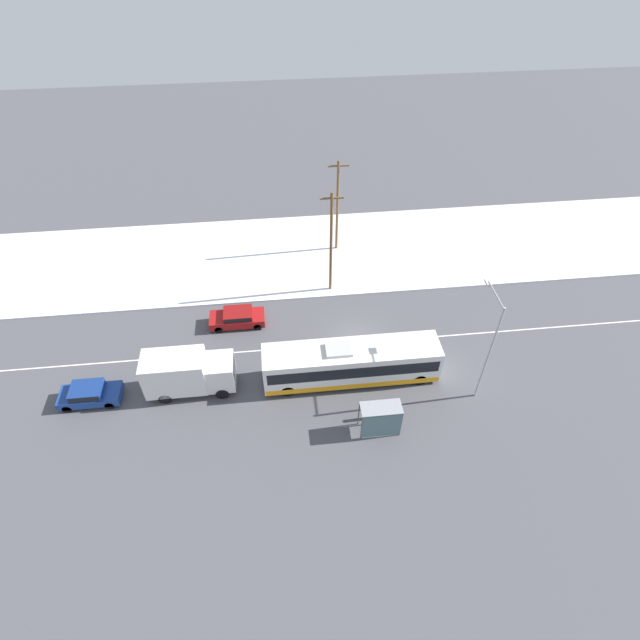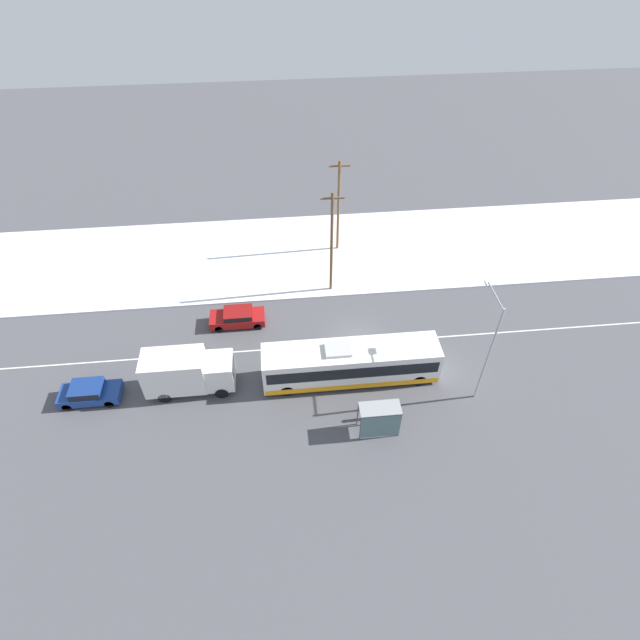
{
  "view_description": "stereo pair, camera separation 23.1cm",
  "coord_description": "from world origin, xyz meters",
  "px_view_note": "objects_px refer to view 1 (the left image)",
  "views": [
    {
      "loc": [
        -5.77,
        -26.16,
        27.97
      ],
      "look_at": [
        -2.78,
        1.4,
        1.4
      ],
      "focal_mm": 28.0,
      "sensor_mm": 36.0,
      "label": 1
    },
    {
      "loc": [
        -5.54,
        -26.18,
        27.97
      ],
      "look_at": [
        -2.78,
        1.4,
        1.4
      ],
      "focal_mm": 28.0,
      "sensor_mm": 36.0,
      "label": 2
    }
  ],
  "objects_px": {
    "sedan_car": "(238,317)",
    "pedestrian_at_stop": "(378,408)",
    "utility_pole_roadside": "(331,243)",
    "bus_shelter": "(381,418)",
    "city_bus": "(351,363)",
    "parked_car_near_truck": "(89,393)",
    "utility_pole_snowlot": "(337,206)",
    "streetlamp": "(489,338)",
    "box_truck": "(187,372)"
  },
  "relations": [
    {
      "from": "utility_pole_roadside",
      "to": "utility_pole_snowlot",
      "type": "xyz_separation_m",
      "value": [
        1.3,
        5.89,
        -0.22
      ]
    },
    {
      "from": "box_truck",
      "to": "utility_pole_roadside",
      "type": "bearing_deg",
      "value": 41.23
    },
    {
      "from": "bus_shelter",
      "to": "utility_pole_snowlot",
      "type": "bearing_deg",
      "value": 90.3
    },
    {
      "from": "utility_pole_roadside",
      "to": "city_bus",
      "type": "bearing_deg",
      "value": -88.63
    },
    {
      "from": "utility_pole_roadside",
      "to": "bus_shelter",
      "type": "bearing_deg",
      "value": -84.54
    },
    {
      "from": "parked_car_near_truck",
      "to": "streetlamp",
      "type": "height_order",
      "value": "streetlamp"
    },
    {
      "from": "box_truck",
      "to": "bus_shelter",
      "type": "distance_m",
      "value": 13.5
    },
    {
      "from": "box_truck",
      "to": "utility_pole_snowlot",
      "type": "height_order",
      "value": "utility_pole_snowlot"
    },
    {
      "from": "sedan_car",
      "to": "pedestrian_at_stop",
      "type": "height_order",
      "value": "pedestrian_at_stop"
    },
    {
      "from": "parked_car_near_truck",
      "to": "streetlamp",
      "type": "xyz_separation_m",
      "value": [
        26.53,
        -1.88,
        4.45
      ]
    },
    {
      "from": "bus_shelter",
      "to": "utility_pole_snowlot",
      "type": "height_order",
      "value": "utility_pole_snowlot"
    },
    {
      "from": "bus_shelter",
      "to": "parked_car_near_truck",
      "type": "bearing_deg",
      "value": 166.19
    },
    {
      "from": "city_bus",
      "to": "bus_shelter",
      "type": "height_order",
      "value": "city_bus"
    },
    {
      "from": "bus_shelter",
      "to": "utility_pole_snowlot",
      "type": "xyz_separation_m",
      "value": [
        -0.11,
        20.67,
        2.99
      ]
    },
    {
      "from": "pedestrian_at_stop",
      "to": "utility_pole_roadside",
      "type": "bearing_deg",
      "value": 96.18
    },
    {
      "from": "box_truck",
      "to": "bus_shelter",
      "type": "height_order",
      "value": "box_truck"
    },
    {
      "from": "streetlamp",
      "to": "bus_shelter",
      "type": "bearing_deg",
      "value": -158.45
    },
    {
      "from": "city_bus",
      "to": "bus_shelter",
      "type": "distance_m",
      "value": 5.01
    },
    {
      "from": "pedestrian_at_stop",
      "to": "utility_pole_roadside",
      "type": "distance_m",
      "value": 14.16
    },
    {
      "from": "bus_shelter",
      "to": "pedestrian_at_stop",
      "type": "bearing_deg",
      "value": 87.49
    },
    {
      "from": "box_truck",
      "to": "sedan_car",
      "type": "xyz_separation_m",
      "value": [
        3.25,
        6.27,
        -1.03
      ]
    },
    {
      "from": "parked_car_near_truck",
      "to": "utility_pole_snowlot",
      "type": "relative_size",
      "value": 0.46
    },
    {
      "from": "utility_pole_roadside",
      "to": "box_truck",
      "type": "bearing_deg",
      "value": -138.77
    },
    {
      "from": "sedan_car",
      "to": "bus_shelter",
      "type": "height_order",
      "value": "bus_shelter"
    },
    {
      "from": "parked_car_near_truck",
      "to": "bus_shelter",
      "type": "distance_m",
      "value": 19.88
    },
    {
      "from": "utility_pole_snowlot",
      "to": "sedan_car",
      "type": "bearing_deg",
      "value": -134.39
    },
    {
      "from": "city_bus",
      "to": "sedan_car",
      "type": "relative_size",
      "value": 2.85
    },
    {
      "from": "box_truck",
      "to": "streetlamp",
      "type": "height_order",
      "value": "streetlamp"
    },
    {
      "from": "streetlamp",
      "to": "sedan_car",
      "type": "bearing_deg",
      "value": 152.93
    },
    {
      "from": "city_bus",
      "to": "streetlamp",
      "type": "distance_m",
      "value": 9.4
    },
    {
      "from": "city_bus",
      "to": "parked_car_near_truck",
      "type": "xyz_separation_m",
      "value": [
        -18.11,
        -0.13,
        -0.79
      ]
    },
    {
      "from": "city_bus",
      "to": "pedestrian_at_stop",
      "type": "xyz_separation_m",
      "value": [
        1.23,
        -3.64,
        -0.53
      ]
    },
    {
      "from": "pedestrian_at_stop",
      "to": "streetlamp",
      "type": "relative_size",
      "value": 0.2
    },
    {
      "from": "streetlamp",
      "to": "utility_pole_roadside",
      "type": "height_order",
      "value": "utility_pole_roadside"
    },
    {
      "from": "bus_shelter",
      "to": "utility_pole_roadside",
      "type": "distance_m",
      "value": 15.19
    },
    {
      "from": "city_bus",
      "to": "streetlamp",
      "type": "relative_size",
      "value": 1.49
    },
    {
      "from": "city_bus",
      "to": "utility_pole_snowlot",
      "type": "distance_m",
      "value": 16.14
    },
    {
      "from": "sedan_car",
      "to": "pedestrian_at_stop",
      "type": "distance_m",
      "value": 13.73
    },
    {
      "from": "box_truck",
      "to": "utility_pole_snowlot",
      "type": "distance_m",
      "value": 20.17
    },
    {
      "from": "bus_shelter",
      "to": "utility_pole_snowlot",
      "type": "distance_m",
      "value": 20.88
    },
    {
      "from": "utility_pole_snowlot",
      "to": "utility_pole_roadside",
      "type": "bearing_deg",
      "value": -102.47
    },
    {
      "from": "streetlamp",
      "to": "city_bus",
      "type": "bearing_deg",
      "value": 166.61
    },
    {
      "from": "streetlamp",
      "to": "utility_pole_snowlot",
      "type": "xyz_separation_m",
      "value": [
        -7.35,
        17.81,
        -0.55
      ]
    },
    {
      "from": "parked_car_near_truck",
      "to": "streetlamp",
      "type": "relative_size",
      "value": 0.49
    },
    {
      "from": "city_bus",
      "to": "parked_car_near_truck",
      "type": "relative_size",
      "value": 3.01
    },
    {
      "from": "city_bus",
      "to": "utility_pole_snowlot",
      "type": "bearing_deg",
      "value": 86.14
    },
    {
      "from": "bus_shelter",
      "to": "utility_pole_roadside",
      "type": "xyz_separation_m",
      "value": [
        -1.41,
        14.77,
        3.21
      ]
    },
    {
      "from": "utility_pole_snowlot",
      "to": "city_bus",
      "type": "bearing_deg",
      "value": -93.86
    },
    {
      "from": "parked_car_near_truck",
      "to": "utility_pole_snowlot",
      "type": "distance_m",
      "value": 25.23
    },
    {
      "from": "city_bus",
      "to": "sedan_car",
      "type": "distance_m",
      "value": 10.38
    }
  ]
}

